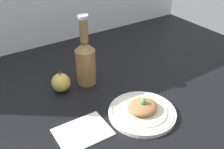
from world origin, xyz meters
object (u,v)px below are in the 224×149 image
cider_bottle (85,60)px  apple (61,82)px  plate (142,112)px  plated_food (142,108)px

cider_bottle → apple: bearing=178.3°
plate → cider_bottle: cider_bottle is taller
apple → cider_bottle: bearing=-1.7°
plate → cider_bottle: (-6.28, 27.67, 9.31)cm
cider_bottle → plate: bearing=-77.2°
plate → apple: 32.87cm
plated_food → cider_bottle: cider_bottle is taller
plate → plated_food: (0.00, 0.00, 1.99)cm
plate → plated_food: bearing=0.0°
plated_food → apple: (-17.02, 27.99, 0.71)cm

